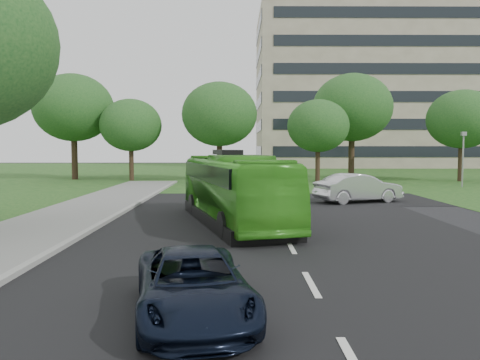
{
  "coord_description": "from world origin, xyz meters",
  "views": [
    {
      "loc": [
        -1.69,
        -16.43,
        3.12
      ],
      "look_at": [
        -1.54,
        5.36,
        1.6
      ],
      "focal_mm": 35.0,
      "sensor_mm": 36.0,
      "label": 1
    }
  ],
  "objects": [
    {
      "name": "office_building",
      "position": [
        21.96,
        61.96,
        12.5
      ],
      "size": [
        40.1,
        20.1,
        25.0
      ],
      "color": "gray",
      "rests_on": "ground"
    },
    {
      "name": "camera_pole",
      "position": [
        16.0,
        20.0,
        2.8
      ],
      "size": [
        0.4,
        0.36,
        4.34
      ],
      "rotation": [
        0.0,
        0.0,
        -0.15
      ],
      "color": "gray",
      "rests_on": "ground"
    },
    {
      "name": "street_surfaces",
      "position": [
        -0.38,
        22.75,
        0.03
      ],
      "size": [
        120.0,
        120.0,
        0.15
      ],
      "color": "black",
      "rests_on": "ground"
    },
    {
      "name": "tree_park_d",
      "position": [
        9.76,
        30.18,
        7.05
      ],
      "size": [
        7.87,
        7.87,
        10.41
      ],
      "color": "black",
      "rests_on": "ground"
    },
    {
      "name": "suv",
      "position": [
        -2.5,
        -8.0,
        0.6
      ],
      "size": [
        2.78,
        4.63,
        1.2
      ],
      "primitive_type": "imported",
      "rotation": [
        0.0,
        0.0,
        0.19
      ],
      "color": "black",
      "rests_on": "ground"
    },
    {
      "name": "tree_park_c",
      "position": [
        5.71,
        26.26,
        5.07
      ],
      "size": [
        5.63,
        5.63,
        7.47
      ],
      "color": "black",
      "rests_on": "ground"
    },
    {
      "name": "sedan",
      "position": [
        5.23,
        10.0,
        0.82
      ],
      "size": [
        5.29,
        3.33,
        1.65
      ],
      "primitive_type": "imported",
      "rotation": [
        0.0,
        0.0,
        1.92
      ],
      "color": "silver",
      "rests_on": "ground"
    },
    {
      "name": "tree_park_f",
      "position": [
        -17.44,
        29.03,
        6.92
      ],
      "size": [
        7.62,
        7.62,
        10.18
      ],
      "color": "black",
      "rests_on": "ground"
    },
    {
      "name": "tree_park_a",
      "position": [
        -11.6,
        27.54,
        5.18
      ],
      "size": [
        5.75,
        5.75,
        7.64
      ],
      "color": "black",
      "rests_on": "ground"
    },
    {
      "name": "ground",
      "position": [
        0.0,
        0.0,
        0.0
      ],
      "size": [
        160.0,
        160.0,
        0.0
      ],
      "primitive_type": "plane",
      "color": "black",
      "rests_on": "ground"
    },
    {
      "name": "tree_park_e",
      "position": [
        18.86,
        26.28,
        5.68
      ],
      "size": [
        6.27,
        6.27,
        8.36
      ],
      "color": "black",
      "rests_on": "ground"
    },
    {
      "name": "bus",
      "position": [
        -1.83,
        2.67,
        1.41
      ],
      "size": [
        4.96,
        10.38,
        2.82
      ],
      "primitive_type": "imported",
      "rotation": [
        0.0,
        0.0,
        0.27
      ],
      "color": "green",
      "rests_on": "ground"
    },
    {
      "name": "tree_park_b",
      "position": [
        -3.3,
        27.0,
        6.16
      ],
      "size": [
        6.97,
        6.97,
        9.14
      ],
      "color": "black",
      "rests_on": "ground"
    }
  ]
}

